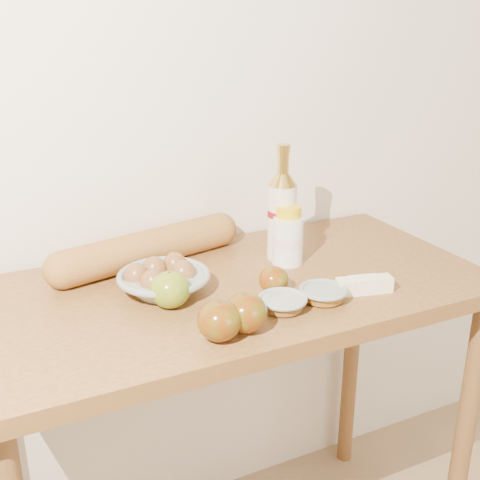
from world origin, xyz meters
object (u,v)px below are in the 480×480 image
(cream_bottle, at_px, (288,237))
(baguette, at_px, (148,248))
(bourbon_bottle, at_px, (282,214))
(egg_bowl, at_px, (163,279))
(table, at_px, (235,330))

(cream_bottle, height_order, baguette, cream_bottle)
(cream_bottle, xyz_separation_m, baguette, (-0.32, 0.14, -0.03))
(cream_bottle, distance_m, baguette, 0.35)
(cream_bottle, bearing_deg, baguette, 145.62)
(bourbon_bottle, bearing_deg, egg_bowl, 179.07)
(table, height_order, egg_bowl, egg_bowl)
(bourbon_bottle, bearing_deg, baguette, 150.52)
(table, relative_size, bourbon_bottle, 4.03)
(cream_bottle, height_order, egg_bowl, cream_bottle)
(table, distance_m, bourbon_bottle, 0.31)
(cream_bottle, bearing_deg, bourbon_bottle, 76.96)
(bourbon_bottle, distance_m, cream_bottle, 0.06)
(bourbon_bottle, bearing_deg, table, -163.47)
(cream_bottle, relative_size, baguette, 0.28)
(egg_bowl, bearing_deg, table, -10.89)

